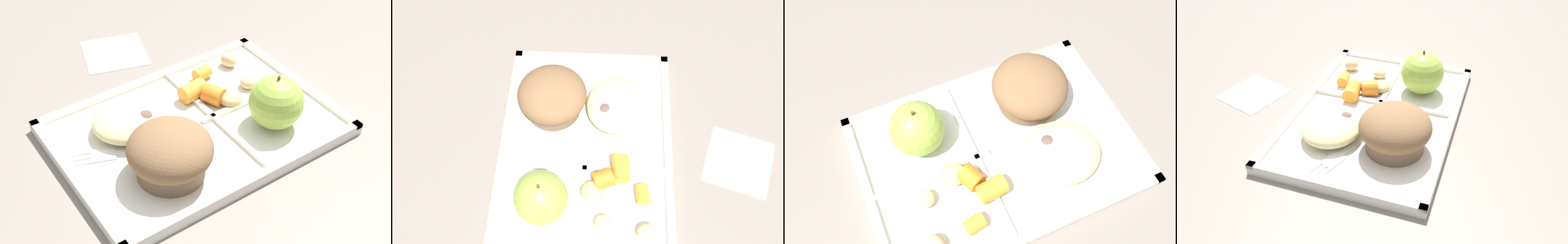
% 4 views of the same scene
% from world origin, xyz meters
% --- Properties ---
extents(ground, '(6.00, 6.00, 0.00)m').
position_xyz_m(ground, '(0.00, 0.00, 0.00)').
color(ground, slate).
extents(lunch_tray, '(0.36, 0.25, 0.02)m').
position_xyz_m(lunch_tray, '(-0.00, -0.00, 0.01)').
color(lunch_tray, silver).
rests_on(lunch_tray, ground).
extents(green_apple, '(0.07, 0.07, 0.08)m').
position_xyz_m(green_apple, '(-0.09, 0.05, 0.05)').
color(green_apple, '#93B742').
rests_on(green_apple, lunch_tray).
extents(bran_muffin, '(0.10, 0.10, 0.07)m').
position_xyz_m(bran_muffin, '(0.07, 0.05, 0.04)').
color(bran_muffin, brown).
rests_on(bran_muffin, lunch_tray).
extents(carrot_slice_near_corner, '(0.04, 0.03, 0.03)m').
position_xyz_m(carrot_slice_near_corner, '(-0.03, -0.05, 0.02)').
color(carrot_slice_near_corner, orange).
rests_on(carrot_slice_near_corner, lunch_tray).
extents(carrot_slice_back, '(0.03, 0.04, 0.03)m').
position_xyz_m(carrot_slice_back, '(-0.05, -0.03, 0.02)').
color(carrot_slice_back, orange).
rests_on(carrot_slice_back, lunch_tray).
extents(carrot_slice_center, '(0.03, 0.02, 0.02)m').
position_xyz_m(carrot_slice_center, '(-0.07, -0.08, 0.02)').
color(carrot_slice_center, orange).
rests_on(carrot_slice_center, lunch_tray).
extents(potato_chunk_golden, '(0.03, 0.03, 0.02)m').
position_xyz_m(potato_chunk_golden, '(-0.12, -0.08, 0.02)').
color(potato_chunk_golden, tan).
rests_on(potato_chunk_golden, lunch_tray).
extents(potato_chunk_small, '(0.03, 0.03, 0.02)m').
position_xyz_m(potato_chunk_small, '(-0.11, -0.03, 0.02)').
color(potato_chunk_small, tan).
rests_on(potato_chunk_small, lunch_tray).
extents(potato_chunk_wedge, '(0.04, 0.04, 0.02)m').
position_xyz_m(potato_chunk_wedge, '(-0.07, -0.01, 0.02)').
color(potato_chunk_wedge, tan).
rests_on(potato_chunk_wedge, lunch_tray).
extents(egg_noodle_pile, '(0.10, 0.09, 0.03)m').
position_xyz_m(egg_noodle_pile, '(0.07, -0.04, 0.03)').
color(egg_noodle_pile, '#D6C684').
rests_on(egg_noodle_pile, lunch_tray).
extents(meatball_back, '(0.03, 0.03, 0.03)m').
position_xyz_m(meatball_back, '(0.06, -0.03, 0.03)').
color(meatball_back, brown).
rests_on(meatball_back, lunch_tray).
extents(meatball_side, '(0.03, 0.03, 0.03)m').
position_xyz_m(meatball_side, '(0.08, -0.03, 0.03)').
color(meatball_side, brown).
rests_on(meatball_side, lunch_tray).
extents(plastic_fork, '(0.15, 0.07, 0.00)m').
position_xyz_m(plastic_fork, '(0.10, -0.01, 0.01)').
color(plastic_fork, white).
rests_on(plastic_fork, lunch_tray).
extents(paper_napkin, '(0.12, 0.12, 0.00)m').
position_xyz_m(paper_napkin, '(-0.00, -0.22, 0.00)').
color(paper_napkin, white).
rests_on(paper_napkin, ground).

